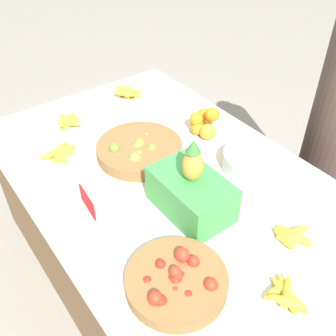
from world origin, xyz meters
TOP-DOWN VIEW (x-y plane):
  - ground_plane at (0.00, 0.00)m, footprint 12.00×12.00m
  - market_table at (0.00, 0.00)m, footprint 1.88×1.18m
  - lime_bowl at (-0.21, -0.01)m, footprint 0.41×0.41m
  - tomato_basket at (0.48, -0.32)m, footprint 0.35×0.35m
  - orange_pile at (-0.19, 0.36)m, footprint 0.21×0.17m
  - metal_bowl at (0.19, 0.35)m, footprint 0.28×0.28m
  - price_sign at (-0.03, -0.39)m, footprint 0.15×0.02m
  - produce_crate at (0.22, -0.05)m, footprint 0.34×0.21m
  - banana_bunch_middle_left at (-0.65, -0.18)m, footprint 0.21×0.16m
  - banana_bunch_back_center at (0.57, 0.16)m, footprint 0.15×0.16m
  - banana_bunch_front_right at (-0.73, 0.24)m, footprint 0.17×0.19m
  - banana_bunch_front_left at (-0.43, -0.33)m, footprint 0.19×0.19m
  - banana_bunch_front_center at (0.73, -0.06)m, footprint 0.16×0.13m

SIDE VIEW (x-z plane):
  - ground_plane at x=0.00m, z-range 0.00..0.00m
  - market_table at x=0.00m, z-range 0.00..0.69m
  - banana_bunch_back_center at x=0.57m, z-range 0.69..0.72m
  - banana_bunch_front_left at x=-0.43m, z-range 0.69..0.73m
  - banana_bunch_front_center at x=0.73m, z-range 0.69..0.74m
  - banana_bunch_middle_left at x=-0.65m, z-range 0.68..0.75m
  - banana_bunch_front_right at x=-0.73m, z-range 0.69..0.75m
  - tomato_basket at x=0.48m, z-range 0.67..0.77m
  - lime_bowl at x=-0.21m, z-range 0.67..0.77m
  - price_sign at x=-0.03m, z-range 0.69..0.77m
  - metal_bowl at x=0.19m, z-range 0.69..0.78m
  - orange_pile at x=-0.19m, z-range 0.68..0.81m
  - produce_crate at x=0.22m, z-range 0.61..0.96m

